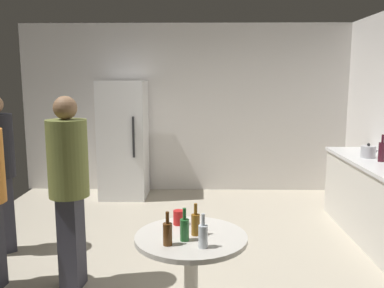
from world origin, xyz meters
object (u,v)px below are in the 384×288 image
(beer_bottle_brown, at_px, (168,233))
(beer_bottle_clear, at_px, (203,235))
(refrigerator, at_px, (124,140))
(beer_bottle_green, at_px, (185,229))
(kettle, at_px, (368,152))
(person_in_olive_shirt, at_px, (69,178))
(plastic_cup_red, at_px, (178,217))
(foreground_table, at_px, (191,249))
(wine_bottle_on_counter, at_px, (382,151))
(beer_bottle_amber, at_px, (196,224))

(beer_bottle_brown, distance_m, beer_bottle_clear, 0.24)
(refrigerator, bearing_deg, beer_bottle_green, -73.12)
(kettle, bearing_deg, person_in_olive_shirt, -155.30)
(beer_bottle_brown, bearing_deg, plastic_cup_red, 82.27)
(plastic_cup_red, bearing_deg, person_in_olive_shirt, 157.20)
(person_in_olive_shirt, bearing_deg, beer_bottle_brown, -35.62)
(foreground_table, relative_size, beer_bottle_clear, 3.48)
(kettle, bearing_deg, wine_bottle_on_counter, -77.44)
(refrigerator, distance_m, plastic_cup_red, 3.38)
(beer_bottle_clear, height_order, person_in_olive_shirt, person_in_olive_shirt)
(foreground_table, distance_m, beer_bottle_clear, 0.29)
(beer_bottle_amber, distance_m, person_in_olive_shirt, 1.26)
(foreground_table, height_order, beer_bottle_clear, beer_bottle_clear)
(beer_bottle_clear, bearing_deg, kettle, 48.68)
(beer_bottle_amber, height_order, plastic_cup_red, beer_bottle_amber)
(beer_bottle_brown, xyz_separation_m, plastic_cup_red, (0.05, 0.39, -0.03))
(beer_bottle_amber, bearing_deg, beer_bottle_clear, -76.63)
(beer_bottle_brown, xyz_separation_m, beer_bottle_green, (0.11, 0.08, 0.00))
(beer_bottle_amber, bearing_deg, refrigerator, 108.48)
(beer_bottle_brown, bearing_deg, refrigerator, 104.92)
(refrigerator, bearing_deg, person_in_olive_shirt, -88.87)
(kettle, xyz_separation_m, person_in_olive_shirt, (-3.13, -1.44, 0.02))
(beer_bottle_green, distance_m, beer_bottle_clear, 0.17)
(beer_bottle_clear, relative_size, plastic_cup_red, 2.09)
(kettle, distance_m, beer_bottle_amber, 2.90)
(beer_bottle_brown, xyz_separation_m, beer_bottle_clear, (0.24, -0.03, 0.00))
(beer_bottle_amber, relative_size, beer_bottle_brown, 1.00)
(person_in_olive_shirt, bearing_deg, plastic_cup_red, -17.35)
(refrigerator, distance_m, person_in_olive_shirt, 2.82)
(wine_bottle_on_counter, bearing_deg, refrigerator, 153.52)
(beer_bottle_brown, distance_m, plastic_cup_red, 0.39)
(beer_bottle_brown, relative_size, plastic_cup_red, 2.09)
(refrigerator, xyz_separation_m, plastic_cup_red, (1.01, -3.22, -0.11))
(foreground_table, bearing_deg, beer_bottle_green, -114.97)
(kettle, relative_size, beer_bottle_clear, 1.06)
(foreground_table, bearing_deg, refrigerator, 107.95)
(plastic_cup_red, bearing_deg, beer_bottle_green, -79.47)
(beer_bottle_clear, bearing_deg, beer_bottle_brown, 171.75)
(foreground_table, bearing_deg, kettle, 44.81)
(plastic_cup_red, bearing_deg, kettle, 40.31)
(wine_bottle_on_counter, height_order, beer_bottle_brown, wine_bottle_on_counter)
(refrigerator, relative_size, foreground_table, 2.25)
(foreground_table, relative_size, beer_bottle_brown, 3.48)
(beer_bottle_brown, relative_size, beer_bottle_clear, 1.00)
(refrigerator, xyz_separation_m, person_in_olive_shirt, (0.06, -2.82, 0.09))
(beer_bottle_clear, xyz_separation_m, plastic_cup_red, (-0.18, 0.42, -0.03))
(refrigerator, xyz_separation_m, wine_bottle_on_counter, (3.24, -1.61, 0.12))
(beer_bottle_amber, xyz_separation_m, person_in_olive_shirt, (-1.09, 0.61, 0.17))
(wine_bottle_on_counter, xyz_separation_m, beer_bottle_amber, (-2.09, -1.82, -0.20))
(foreground_table, xyz_separation_m, plastic_cup_red, (-0.10, 0.22, 0.16))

